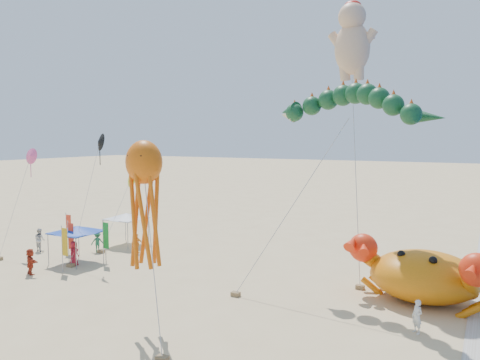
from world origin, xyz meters
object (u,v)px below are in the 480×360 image
crab_inflatable (424,274)px  canopy_white (126,216)px  cherub_kite (352,39)px  octopus_kite (145,194)px  canopy_blue (77,229)px  dragon_kite (346,110)px

crab_inflatable → canopy_white: (-24.22, 2.84, 0.89)m
canopy_white → cherub_kite: bearing=4.2°
octopus_kite → canopy_white: 18.70m
canopy_blue → canopy_white: 6.15m
cherub_kite → crab_inflatable: bearing=-37.8°
crab_inflatable → cherub_kite: bearing=142.2°
dragon_kite → octopus_kite: (-7.02, -9.10, -4.23)m
cherub_kite → canopy_blue: 23.54m
canopy_white → dragon_kite: bearing=-10.8°
dragon_kite → cherub_kite: size_ratio=0.65×
dragon_kite → octopus_kite: 12.24m
crab_inflatable → dragon_kite: dragon_kite is taller
crab_inflatable → canopy_white: size_ratio=2.55×
canopy_white → crab_inflatable: bearing=-6.7°
cherub_kite → octopus_kite: 17.98m
dragon_kite → canopy_blue: dragon_kite is taller
cherub_kite → octopus_kite: size_ratio=2.01×
cherub_kite → canopy_white: size_ratio=5.75×
crab_inflatable → cherub_kite: size_ratio=0.44×
dragon_kite → octopus_kite: size_ratio=1.31×
cherub_kite → canopy_blue: size_ratio=5.39×
octopus_kite → canopy_white: size_ratio=2.86×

